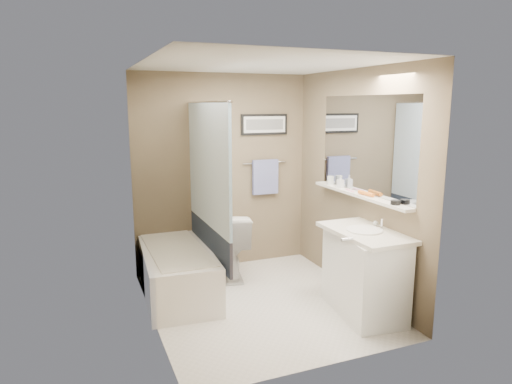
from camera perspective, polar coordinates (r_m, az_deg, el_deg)
name	(u,v)px	position (r m, az deg, el deg)	size (l,w,h in m)	color
ground	(261,303)	(4.86, 0.68, -13.74)	(2.50, 2.50, 0.00)	silver
ceiling	(262,66)	(4.44, 0.75, 15.45)	(2.20, 2.50, 0.04)	silver
wall_back	(223,173)	(5.64, -4.12, 2.43)	(2.20, 0.04, 2.40)	brown
wall_front	(326,218)	(3.42, 8.70, -3.23)	(2.20, 0.04, 2.40)	brown
wall_left	(151,198)	(4.21, -12.98, -0.73)	(0.04, 2.50, 2.40)	brown
wall_right	(354,183)	(5.01, 12.19, 1.14)	(0.04, 2.50, 2.40)	brown
tile_surround	(143,208)	(4.73, -13.99, -1.98)	(0.02, 1.55, 2.00)	#C2B393
curtain_rod	(207,102)	(4.76, -6.17, 11.10)	(0.02, 0.02, 1.55)	silver
curtain_upper	(208,165)	(4.80, -6.01, 3.32)	(0.03, 1.45, 1.28)	white
curtain_lower	(210,241)	(4.98, -5.82, -6.07)	(0.03, 1.45, 0.36)	#212C3E
mirror	(365,145)	(4.84, 13.49, 5.76)	(0.02, 1.60, 1.00)	silver
shelf	(358,195)	(4.88, 12.69, -0.33)	(0.12, 1.60, 0.03)	silver
towel_bar	(265,163)	(5.80, 1.10, 3.69)	(0.02, 0.02, 0.60)	silver
towel	(265,177)	(5.81, 1.17, 1.90)	(0.34, 0.05, 0.44)	#9CA6E3
art_frame	(264,124)	(5.78, 1.05, 8.44)	(0.62, 0.03, 0.26)	black
art_mat	(265,125)	(5.76, 1.10, 8.43)	(0.56, 0.00, 0.20)	white
art_image	(265,125)	(5.76, 1.11, 8.43)	(0.50, 0.00, 0.13)	#595959
door	(386,236)	(3.77, 15.96, -5.37)	(0.80, 0.02, 2.00)	silver
door_handle	(347,239)	(3.62, 11.30, -5.81)	(0.02, 0.02, 0.10)	silver
bathtub	(177,272)	(5.07, -9.84, -9.79)	(0.70, 1.50, 0.50)	white
tub_rim	(176,250)	(4.99, -9.93, -7.11)	(0.56, 1.36, 0.02)	white
toilet	(229,244)	(5.46, -3.39, -6.54)	(0.44, 0.77, 0.79)	silver
vanity	(364,274)	(4.64, 13.37, -9.95)	(0.50, 0.90, 0.80)	white
countertop	(365,233)	(4.50, 13.50, -4.97)	(0.54, 0.96, 0.04)	silver
sink_basin	(364,230)	(4.49, 13.41, -4.64)	(0.34, 0.34, 0.01)	white
faucet_spout	(382,224)	(4.60, 15.47, -3.84)	(0.02, 0.02, 0.10)	silver
faucet_knob	(376,223)	(4.68, 14.72, -3.80)	(0.05, 0.05, 0.05)	silver
candle_bowl_near	(395,202)	(4.41, 17.03, -1.26)	(0.09, 0.09, 0.04)	black
hair_brush_front	(366,194)	(4.77, 13.61, -0.18)	(0.04, 0.04, 0.22)	orange
pink_comb	(350,190)	(5.01, 11.64, 0.22)	(0.03, 0.16, 0.01)	pink
glass_jar	(331,180)	(5.33, 9.30, 1.44)	(0.08, 0.08, 0.10)	silver
soap_bottle	(341,182)	(5.15, 10.52, 1.27)	(0.06, 0.06, 0.14)	#999999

